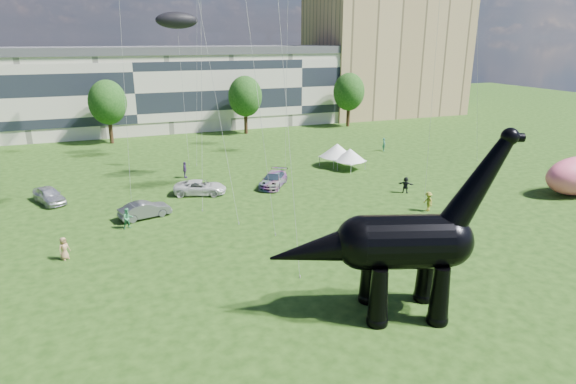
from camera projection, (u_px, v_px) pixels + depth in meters
name	position (u px, v px, depth m)	size (l,w,h in m)	color
ground	(381.00, 317.00, 26.05)	(220.00, 220.00, 0.00)	#16330C
terrace_row	(133.00, 93.00, 76.52)	(78.00, 11.00, 12.00)	beige
apartment_block	(384.00, 56.00, 94.12)	(28.00, 18.00, 22.00)	tan
tree_mid_left	(107.00, 99.00, 67.06)	(5.20, 5.20, 9.44)	#382314
tree_mid_right	(245.00, 93.00, 73.93)	(5.20, 5.20, 9.44)	#382314
tree_far_right	(349.00, 89.00, 80.10)	(5.20, 5.20, 9.44)	#382314
dinosaur_sculpture	(396.00, 245.00, 25.38)	(12.84, 5.92, 10.61)	black
car_silver	(49.00, 195.00, 43.80)	(1.77, 4.39, 1.50)	silver
car_grey	(145.00, 210.00, 40.24)	(1.48, 4.25, 1.40)	slate
car_white	(200.00, 187.00, 46.26)	(2.29, 4.96, 1.38)	silver
car_dark	(274.00, 179.00, 48.74)	(2.02, 4.97, 1.44)	#595960
gazebo_near	(350.00, 155.00, 54.74)	(4.54, 4.54, 2.43)	white
gazebo_far	(337.00, 150.00, 56.08)	(4.98, 4.98, 2.69)	white
visitors	(242.00, 199.00, 42.35)	(53.44, 28.24, 1.83)	#2A399B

